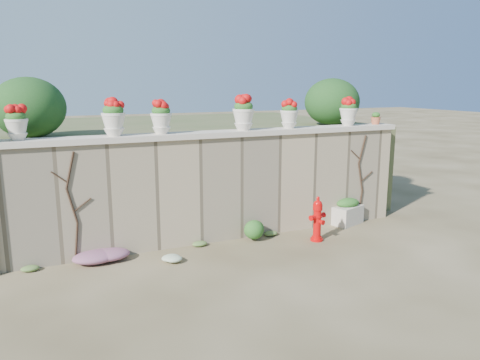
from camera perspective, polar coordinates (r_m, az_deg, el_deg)
name	(u,v)px	position (r m, az deg, el deg)	size (l,w,h in m)	color
ground	(260,271)	(7.74, 2.40, -11.00)	(80.00, 80.00, 0.00)	#463B23
stone_wall	(218,188)	(9.00, -2.67, -1.04)	(8.00, 0.40, 2.00)	#9C8868
wall_cap	(218,134)	(8.83, -2.73, 5.62)	(8.10, 0.52, 0.10)	beige
raised_fill	(172,163)	(11.98, -8.30, 2.06)	(9.00, 6.00, 2.00)	#384C23
back_shrub_left	(29,108)	(9.38, -24.34, 8.03)	(1.30, 1.30, 1.10)	#143814
back_shrub_right	(332,102)	(11.48, 11.16, 9.33)	(1.30, 1.30, 1.10)	#143814
vine_left	(73,206)	(8.22, -19.71, -3.04)	(0.60, 0.04, 1.91)	black
vine_right	(361,177)	(10.42, 14.53, 0.31)	(0.60, 0.04, 1.91)	black
fire_hydrant	(317,219)	(9.11, 9.42, -4.68)	(0.38, 0.27, 0.87)	red
planter_box	(347,212)	(10.36, 12.95, -3.82)	(0.78, 0.60, 0.57)	beige
green_shrub	(257,227)	(9.07, 2.05, -5.81)	(0.54, 0.48, 0.51)	#1E5119
magenta_clump	(105,253)	(8.44, -16.14, -8.54)	(0.97, 0.65, 0.26)	#AF2394
white_flowers	(175,258)	(8.10, -7.91, -9.40)	(0.47, 0.37, 0.17)	white
urn_pot_0	(16,123)	(8.20, -25.59, 6.27)	(0.35, 0.35, 0.55)	beige
urn_pot_1	(113,118)	(8.30, -15.17, 7.36)	(0.41, 0.41, 0.64)	beige
urn_pot_2	(161,117)	(8.47, -9.59, 7.54)	(0.38, 0.38, 0.59)	beige
urn_pot_3	(244,113)	(9.01, 0.43, 8.14)	(0.42, 0.42, 0.66)	beige
urn_pot_4	(289,114)	(9.47, 6.02, 8.01)	(0.37, 0.37, 0.57)	beige
urn_pot_5	(348,112)	(10.27, 13.09, 8.11)	(0.38, 0.38, 0.59)	beige
terracotta_pot	(376,119)	(10.74, 16.21, 7.17)	(0.22, 0.22, 0.26)	#BA5A39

